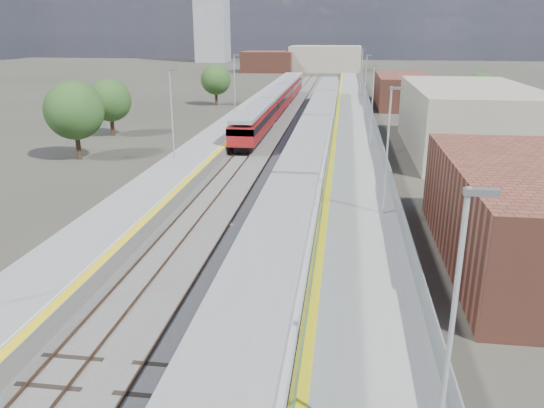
# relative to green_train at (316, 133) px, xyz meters

# --- Properties ---
(ground) EXTENTS (320.00, 320.00, 0.00)m
(ground) POSITION_rel_green_train_xyz_m (-1.50, 9.70, -2.35)
(ground) COLOR #47443A
(ground) RESTS_ON ground
(ballast_bed) EXTENTS (10.50, 155.00, 0.06)m
(ballast_bed) POSITION_rel_green_train_xyz_m (-3.75, 12.20, -2.32)
(ballast_bed) COLOR #565451
(ballast_bed) RESTS_ON ground
(tracks) EXTENTS (8.96, 160.00, 0.17)m
(tracks) POSITION_rel_green_train_xyz_m (-3.15, 13.88, -2.25)
(tracks) COLOR #4C3323
(tracks) RESTS_ON ground
(platform_right) EXTENTS (4.70, 155.00, 8.52)m
(platform_right) POSITION_rel_green_train_xyz_m (3.78, 12.19, -1.82)
(platform_right) COLOR slate
(platform_right) RESTS_ON ground
(platform_left) EXTENTS (4.30, 155.00, 8.52)m
(platform_left) POSITION_rel_green_train_xyz_m (-10.55, 12.19, -1.84)
(platform_left) COLOR slate
(platform_left) RESTS_ON ground
(buildings) EXTENTS (72.00, 185.50, 40.00)m
(buildings) POSITION_rel_green_train_xyz_m (-19.62, 98.30, 8.35)
(buildings) COLOR brown
(buildings) RESTS_ON ground
(green_train) EXTENTS (3.04, 84.44, 3.34)m
(green_train) POSITION_rel_green_train_xyz_m (0.00, 0.00, 0.00)
(green_train) COLOR black
(green_train) RESTS_ON ground
(red_train) EXTENTS (2.67, 54.29, 3.38)m
(red_train) POSITION_rel_green_train_xyz_m (-7.00, 26.09, -0.36)
(red_train) COLOR black
(red_train) RESTS_ON ground
(tree_a) EXTENTS (5.32, 5.32, 7.21)m
(tree_a) POSITION_rel_green_train_xyz_m (-21.76, -3.60, 2.18)
(tree_a) COLOR #382619
(tree_a) RESTS_ON ground
(tree_b) EXTENTS (4.70, 4.70, 6.36)m
(tree_b) POSITION_rel_green_train_xyz_m (-23.42, 7.70, 1.65)
(tree_b) COLOR #382619
(tree_b) RESTS_ON ground
(tree_c) EXTENTS (4.68, 4.68, 6.35)m
(tree_c) POSITION_rel_green_train_xyz_m (-17.72, 34.20, 1.64)
(tree_c) COLOR #382619
(tree_c) RESTS_ON ground
(tree_d) EXTENTS (4.57, 4.57, 6.19)m
(tree_d) POSITION_rel_green_train_xyz_m (20.06, 25.22, 1.54)
(tree_d) COLOR #382619
(tree_d) RESTS_ON ground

